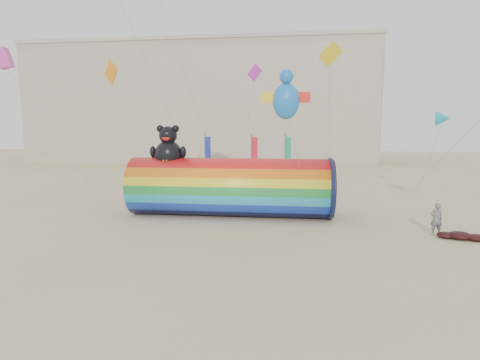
# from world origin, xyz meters

# --- Properties ---
(ground) EXTENTS (160.00, 160.00, 0.00)m
(ground) POSITION_xyz_m (0.00, 0.00, 0.00)
(ground) COLOR #CCB58C
(ground) RESTS_ON ground
(hotel_building) EXTENTS (60.40, 15.40, 20.60)m
(hotel_building) POSITION_xyz_m (-12.00, 45.95, 10.31)
(hotel_building) COLOR #B7AD99
(hotel_building) RESTS_ON ground
(windsock_assembly) EXTENTS (12.98, 3.95, 5.99)m
(windsock_assembly) POSITION_xyz_m (-0.18, 1.79, 1.99)
(windsock_assembly) COLOR red
(windsock_assembly) RESTS_ON ground
(kite_handler) EXTENTS (0.65, 0.44, 1.74)m
(kite_handler) POSITION_xyz_m (11.39, -1.44, 0.87)
(kite_handler) COLOR slate
(kite_handler) RESTS_ON ground
(fabric_bundle) EXTENTS (2.62, 1.35, 0.41)m
(fabric_bundle) POSITION_xyz_m (12.50, -2.13, 0.17)
(fabric_bundle) COLOR #3C0A0C
(fabric_bundle) RESTS_ON ground
(festival_banners) EXTENTS (8.71, 3.56, 5.20)m
(festival_banners) POSITION_xyz_m (-0.19, 15.49, 2.64)
(festival_banners) COLOR #59595E
(festival_banners) RESTS_ON ground
(flying_kites) EXTENTS (32.45, 16.48, 11.51)m
(flying_kites) POSITION_xyz_m (-2.10, 3.59, 13.83)
(flying_kites) COLOR red
(flying_kites) RESTS_ON ground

